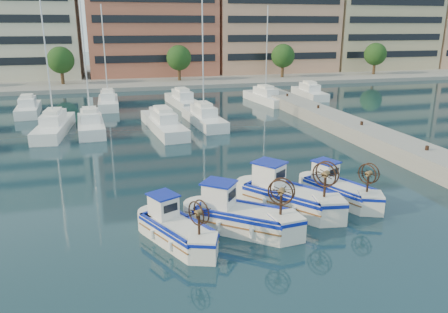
# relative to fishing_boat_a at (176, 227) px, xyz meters

# --- Properties ---
(ground) EXTENTS (300.00, 300.00, 0.00)m
(ground) POSITION_rel_fishing_boat_a_xyz_m (5.05, 0.24, -0.69)
(ground) COLOR #193441
(ground) RESTS_ON ground
(quay) EXTENTS (3.00, 60.00, 1.20)m
(quay) POSITION_rel_fishing_boat_a_xyz_m (18.05, 8.24, -0.09)
(quay) COLOR gray
(quay) RESTS_ON ground
(waterfront) EXTENTS (180.00, 40.00, 25.60)m
(waterfront) POSITION_rel_fishing_boat_a_xyz_m (14.29, 65.28, 10.40)
(waterfront) COLOR gray
(waterfront) RESTS_ON ground
(yacht_marina) EXTENTS (40.71, 23.43, 11.50)m
(yacht_marina) POSITION_rel_fishing_boat_a_xyz_m (1.55, 27.87, -0.17)
(yacht_marina) COLOR white
(yacht_marina) RESTS_ON ground
(fishing_boat_a) EXTENTS (3.14, 4.18, 2.52)m
(fishing_boat_a) POSITION_rel_fishing_boat_a_xyz_m (0.00, 0.00, 0.00)
(fishing_boat_a) COLOR silver
(fishing_boat_a) RESTS_ON ground
(fishing_boat_b) EXTENTS (4.58, 4.21, 2.87)m
(fishing_boat_b) POSITION_rel_fishing_boat_a_xyz_m (3.08, 0.37, 0.10)
(fishing_boat_b) COLOR silver
(fishing_boat_b) RESTS_ON ground
(fishing_boat_c) EXTENTS (4.35, 4.90, 3.03)m
(fishing_boat_c) POSITION_rel_fishing_boat_a_xyz_m (6.16, 2.05, 0.14)
(fishing_boat_c) COLOR silver
(fishing_boat_c) RESTS_ON ground
(fishing_boat_d) EXTENTS (3.10, 4.30, 2.59)m
(fishing_boat_d) POSITION_rel_fishing_boat_a_xyz_m (9.37, 2.45, 0.02)
(fishing_boat_d) COLOR silver
(fishing_boat_d) RESTS_ON ground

